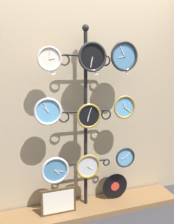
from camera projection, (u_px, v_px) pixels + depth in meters
shop_wall at (81, 87)px, 2.46m from camera, size 4.40×0.04×2.80m
low_shelf at (87, 208)px, 2.50m from camera, size 2.20×0.36×0.06m
display_stand at (86, 150)px, 2.44m from camera, size 0.60×0.39×2.04m
clock_top_left at (50, 59)px, 2.06m from camera, size 0.24×0.04×0.24m
clock_top_center at (92, 57)px, 2.18m from camera, size 0.30×0.04×0.30m
clock_top_right at (124, 56)px, 2.27m from camera, size 0.31×0.04×0.31m
clock_middle_left at (48, 112)px, 2.13m from camera, size 0.28×0.04×0.28m
clock_middle_center at (88, 116)px, 2.26m from camera, size 0.26×0.04×0.26m
clock_middle_right at (124, 107)px, 2.38m from camera, size 0.26×0.04×0.26m
clock_bottom_left at (55, 170)px, 2.25m from camera, size 0.29×0.04×0.29m
clock_bottom_center at (88, 166)px, 2.36m from camera, size 0.27×0.04×0.27m
clock_bottom_right at (125, 157)px, 2.48m from camera, size 0.24×0.04×0.24m
vinyl_record at (115, 186)px, 2.62m from camera, size 0.32×0.01×0.32m
picture_frame at (59, 201)px, 2.33m from camera, size 0.37×0.02×0.29m
price_tag_upper at (53, 73)px, 2.10m from camera, size 0.04×0.00×0.03m
price_tag_mid at (96, 73)px, 2.23m from camera, size 0.04×0.00×0.03m
price_tag_lower at (127, 73)px, 2.32m from camera, size 0.04×0.00×0.03m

